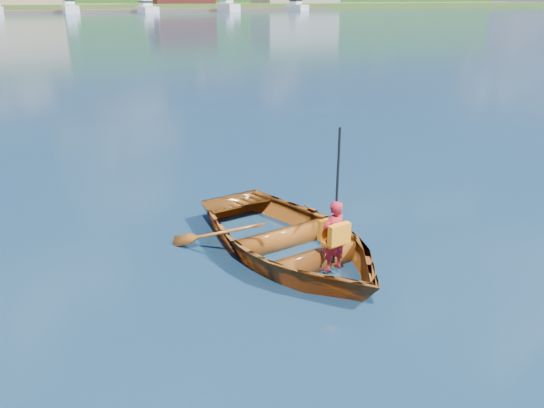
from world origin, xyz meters
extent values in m
plane|color=#0F1D3F|center=(0.00, 0.00, 0.00)|extent=(600.00, 600.00, 0.00)
imported|color=brown|center=(1.08, -0.17, 0.26)|extent=(3.39, 4.37, 0.83)
imported|color=maroon|center=(1.36, -1.04, 0.63)|extent=(0.42, 0.30, 1.05)
cube|color=orange|center=(1.37, -1.15, 0.70)|extent=(0.35, 0.15, 0.30)
cube|color=orange|center=(1.34, -0.92, 0.70)|extent=(0.35, 0.13, 0.30)
cube|color=orange|center=(1.36, -1.04, 0.52)|extent=(0.33, 0.26, 0.05)
cylinder|color=black|center=(1.48, -0.87, 1.12)|extent=(0.04, 0.04, 2.04)
cube|color=#31511C|center=(0.00, 190.00, 1.00)|extent=(400.00, 80.00, 2.00)
cube|color=brown|center=(11.64, 148.00, 0.40)|extent=(160.00, 12.12, 0.80)
cube|color=white|center=(10.55, 143.00, 0.86)|extent=(3.27, 11.68, 2.15)
cube|color=white|center=(10.55, 144.17, 3.05)|extent=(2.29, 5.25, 1.80)
cube|color=black|center=(10.55, 144.17, 3.15)|extent=(2.35, 5.49, 0.50)
cube|color=white|center=(29.79, 143.00, 0.69)|extent=(3.64, 13.01, 1.72)
cube|color=white|center=(29.79, 144.30, 2.62)|extent=(2.55, 5.86, 1.80)
cube|color=black|center=(29.79, 144.30, 2.72)|extent=(2.62, 6.12, 0.50)
cube|color=white|center=(52.68, 143.00, 0.95)|extent=(3.15, 11.26, 2.37)
cube|color=white|center=(74.51, 143.00, 0.79)|extent=(2.79, 9.97, 1.99)
cube|color=white|center=(74.51, 144.00, 2.89)|extent=(1.95, 4.49, 1.80)
cube|color=black|center=(74.51, 144.00, 2.99)|extent=(2.01, 4.69, 0.50)
camera|label=1|loc=(-2.27, -6.86, 3.77)|focal=35.00mm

